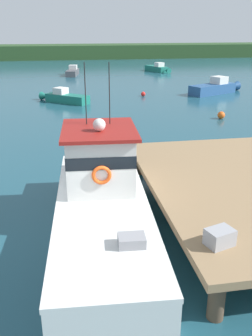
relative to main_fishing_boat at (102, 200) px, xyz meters
The scene contains 12 objects.
ground_plane 1.05m from the main_fishing_boat, 144.92° to the left, with size 200.00×200.00×0.00m, color #1E4C5B.
dock 4.57m from the main_fishing_boat, ahead, with size 6.00×9.00×1.20m.
main_fishing_boat is the anchor object (origin of this frame).
crate_stack_near_edge 3.86m from the main_fishing_boat, 52.95° to the right, with size 0.60×0.44×0.39m, color #9E9EA3.
moored_boat_near_channel 40.69m from the main_fishing_boat, 73.50° to the left, with size 2.60×4.77×1.21m.
moored_boat_off_the_point 20.13m from the main_fishing_boat, 92.55° to the left, with size 4.07×3.52×1.14m.
moored_boat_outer_mooring 37.33m from the main_fishing_boat, 89.45° to the left, with size 1.80×4.71×1.18m.
moored_boat_far_left 25.44m from the main_fishing_boat, 60.20° to the left, with size 5.69×3.59×1.47m.
mooring_buoy_outer 25.02m from the main_fishing_boat, 93.55° to the left, with size 0.48×0.48×0.48m, color silver.
mooring_buoy_inshore 15.78m from the main_fishing_boat, 54.15° to the left, with size 0.49×0.49×0.49m, color #EA5B19.
mooring_buoy_spare_mooring 22.53m from the main_fishing_boat, 74.81° to the left, with size 0.39×0.39×0.39m, color red.
far_shoreline 62.17m from the main_fishing_boat, 90.22° to the left, with size 120.00×8.00×2.40m, color #284723.
Camera 1 is at (-0.67, -9.81, 5.78)m, focal length 39.34 mm.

